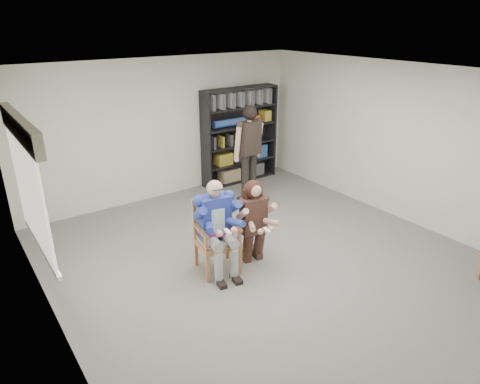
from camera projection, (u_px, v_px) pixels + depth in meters
room_shell at (277, 179)px, 5.95m from camera, size 6.00×7.00×2.80m
floor at (274, 265)px, 6.49m from camera, size 6.00×7.00×0.01m
window_left at (31, 187)px, 5.04m from camera, size 0.16×2.00×1.75m
armchair at (217, 237)px, 6.17m from camera, size 0.73×0.71×1.09m
seated_man at (217, 227)px, 6.11m from camera, size 0.75×0.95×1.42m
kneeling_woman at (254, 223)px, 6.35m from camera, size 0.69×0.96×1.30m
bookshelf at (240, 136)px, 9.47m from camera, size 1.80×0.38×2.10m
standing_man at (249, 156)px, 8.35m from camera, size 0.62×0.36×1.95m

